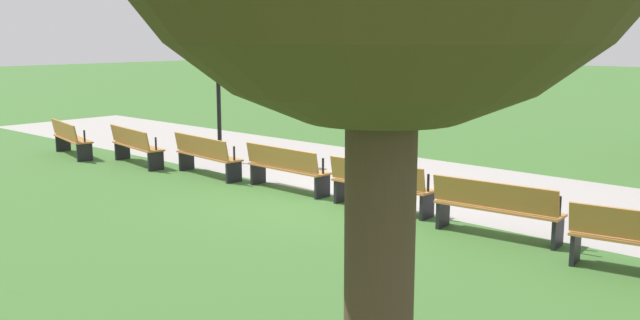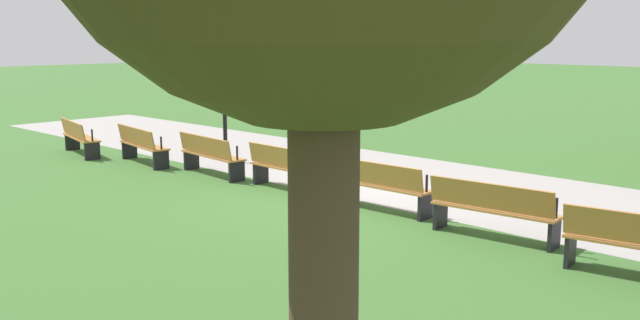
{
  "view_description": "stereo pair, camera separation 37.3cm",
  "coord_description": "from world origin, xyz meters",
  "px_view_note": "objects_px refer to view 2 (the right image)",
  "views": [
    {
      "loc": [
        8.36,
        -9.57,
        3.04
      ],
      "look_at": [
        0.0,
        -0.37,
        0.8
      ],
      "focal_mm": 39.19,
      "sensor_mm": 36.0,
      "label": 1
    },
    {
      "loc": [
        8.63,
        -9.31,
        3.04
      ],
      "look_at": [
        0.0,
        -0.37,
        0.8
      ],
      "focal_mm": 39.19,
      "sensor_mm": 36.0,
      "label": 2
    }
  ],
  "objects_px": {
    "bench_2": "(210,154)",
    "bench_5": "(493,208)",
    "bench_0": "(79,136)",
    "bench_3": "(288,167)",
    "bench_1": "(141,144)",
    "lamp_post": "(223,49)",
    "bench_4": "(379,184)"
  },
  "relations": [
    {
      "from": "bench_2",
      "to": "bench_4",
      "type": "distance_m",
      "value": 4.62
    },
    {
      "from": "bench_3",
      "to": "bench_5",
      "type": "distance_m",
      "value": 4.62
    },
    {
      "from": "bench_0",
      "to": "bench_1",
      "type": "xyz_separation_m",
      "value": [
        2.27,
        0.42,
        0.0
      ]
    },
    {
      "from": "bench_0",
      "to": "lamp_post",
      "type": "distance_m",
      "value": 4.56
    },
    {
      "from": "bench_1",
      "to": "lamp_post",
      "type": "distance_m",
      "value": 2.98
    },
    {
      "from": "bench_4",
      "to": "bench_3",
      "type": "bearing_deg",
      "value": 178.25
    },
    {
      "from": "lamp_post",
      "to": "bench_4",
      "type": "bearing_deg",
      "value": -11.65
    },
    {
      "from": "bench_0",
      "to": "bench_3",
      "type": "height_order",
      "value": "same"
    },
    {
      "from": "bench_0",
      "to": "bench_4",
      "type": "distance_m",
      "value": 9.22
    },
    {
      "from": "bench_0",
      "to": "lamp_post",
      "type": "bearing_deg",
      "value": 42.84
    },
    {
      "from": "bench_5",
      "to": "bench_2",
      "type": "bearing_deg",
      "value": 174.75
    },
    {
      "from": "bench_1",
      "to": "bench_3",
      "type": "distance_m",
      "value": 4.62
    },
    {
      "from": "bench_5",
      "to": "bench_4",
      "type": "bearing_deg",
      "value": 171.27
    },
    {
      "from": "bench_0",
      "to": "bench_1",
      "type": "relative_size",
      "value": 1.0
    },
    {
      "from": "bench_4",
      "to": "bench_1",
      "type": "bearing_deg",
      "value": -178.26
    },
    {
      "from": "bench_3",
      "to": "bench_5",
      "type": "height_order",
      "value": "same"
    },
    {
      "from": "bench_0",
      "to": "lamp_post",
      "type": "relative_size",
      "value": 0.52
    },
    {
      "from": "bench_5",
      "to": "bench_0",
      "type": "bearing_deg",
      "value": 178.24
    },
    {
      "from": "bench_4",
      "to": "lamp_post",
      "type": "bearing_deg",
      "value": 166.6
    },
    {
      "from": "bench_4",
      "to": "lamp_post",
      "type": "xyz_separation_m",
      "value": [
        -5.75,
        1.19,
        2.23
      ]
    },
    {
      "from": "bench_2",
      "to": "bench_5",
      "type": "xyz_separation_m",
      "value": [
        6.92,
        0.0,
        0.0
      ]
    },
    {
      "from": "bench_2",
      "to": "bench_4",
      "type": "height_order",
      "value": "same"
    },
    {
      "from": "bench_1",
      "to": "bench_3",
      "type": "xyz_separation_m",
      "value": [
        4.6,
        0.42,
        0.0
      ]
    },
    {
      "from": "bench_3",
      "to": "lamp_post",
      "type": "relative_size",
      "value": 0.51
    },
    {
      "from": "bench_0",
      "to": "bench_3",
      "type": "xyz_separation_m",
      "value": [
        6.87,
        0.84,
        0.0
      ]
    },
    {
      "from": "bench_5",
      "to": "lamp_post",
      "type": "relative_size",
      "value": 0.51
    },
    {
      "from": "bench_4",
      "to": "lamp_post",
      "type": "height_order",
      "value": "lamp_post"
    },
    {
      "from": "bench_0",
      "to": "bench_3",
      "type": "distance_m",
      "value": 6.92
    },
    {
      "from": "bench_1",
      "to": "bench_2",
      "type": "relative_size",
      "value": 1.01
    },
    {
      "from": "bench_2",
      "to": "bench_5",
      "type": "distance_m",
      "value": 6.92
    },
    {
      "from": "bench_1",
      "to": "bench_5",
      "type": "bearing_deg",
      "value": 10.49
    },
    {
      "from": "bench_0",
      "to": "bench_4",
      "type": "bearing_deg",
      "value": 17.47
    }
  ]
}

